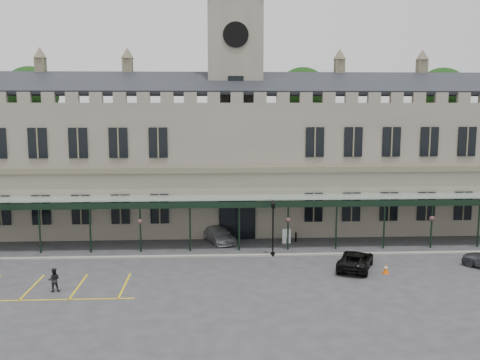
{
  "coord_description": "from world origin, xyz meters",
  "views": [
    {
      "loc": [
        -2.11,
        -35.29,
        11.87
      ],
      "look_at": [
        0.0,
        6.0,
        6.0
      ],
      "focal_mm": 40.0,
      "sensor_mm": 36.0,
      "label": 1
    }
  ],
  "objects_px": {
    "clock_tower": "(235,91)",
    "person_b": "(54,280)",
    "car_taxi": "(219,235)",
    "lamp_post_mid": "(273,223)",
    "car_van": "(355,260)",
    "sign_board": "(287,236)",
    "station_building": "(235,161)",
    "traffic_cone": "(386,269)"
  },
  "relations": [
    {
      "from": "car_taxi",
      "to": "car_van",
      "type": "xyz_separation_m",
      "value": [
        9.86,
        -8.19,
        0.01
      ]
    },
    {
      "from": "clock_tower",
      "to": "person_b",
      "type": "bearing_deg",
      "value": -124.48
    },
    {
      "from": "lamp_post_mid",
      "to": "traffic_cone",
      "type": "distance_m",
      "value": 9.23
    },
    {
      "from": "clock_tower",
      "to": "lamp_post_mid",
      "type": "xyz_separation_m",
      "value": [
        2.56,
        -10.55,
        -10.44
      ]
    },
    {
      "from": "station_building",
      "to": "clock_tower",
      "type": "bearing_deg",
      "value": 90.0
    },
    {
      "from": "lamp_post_mid",
      "to": "traffic_cone",
      "type": "relative_size",
      "value": 6.74
    },
    {
      "from": "traffic_cone",
      "to": "sign_board",
      "type": "relative_size",
      "value": 0.53
    },
    {
      "from": "clock_tower",
      "to": "traffic_cone",
      "type": "relative_size",
      "value": 37.12
    },
    {
      "from": "traffic_cone",
      "to": "person_b",
      "type": "distance_m",
      "value": 22.51
    },
    {
      "from": "sign_board",
      "to": "car_van",
      "type": "relative_size",
      "value": 0.27
    },
    {
      "from": "station_building",
      "to": "car_taxi",
      "type": "relative_size",
      "value": 13.41
    },
    {
      "from": "person_b",
      "to": "station_building",
      "type": "bearing_deg",
      "value": -134.83
    },
    {
      "from": "traffic_cone",
      "to": "car_taxi",
      "type": "distance_m",
      "value": 15.02
    },
    {
      "from": "clock_tower",
      "to": "car_taxi",
      "type": "bearing_deg",
      "value": -105.51
    },
    {
      "from": "sign_board",
      "to": "clock_tower",
      "type": "bearing_deg",
      "value": 118.97
    },
    {
      "from": "sign_board",
      "to": "car_taxi",
      "type": "height_order",
      "value": "car_taxi"
    },
    {
      "from": "sign_board",
      "to": "person_b",
      "type": "distance_m",
      "value": 19.86
    },
    {
      "from": "clock_tower",
      "to": "sign_board",
      "type": "relative_size",
      "value": 19.58
    },
    {
      "from": "traffic_cone",
      "to": "car_van",
      "type": "bearing_deg",
      "value": 147.62
    },
    {
      "from": "station_building",
      "to": "traffic_cone",
      "type": "xyz_separation_m",
      "value": [
        10.07,
        -15.28,
        -6.14
      ]
    },
    {
      "from": "car_taxi",
      "to": "lamp_post_mid",
      "type": "bearing_deg",
      "value": -68.67
    },
    {
      "from": "car_taxi",
      "to": "clock_tower",
      "type": "bearing_deg",
      "value": 52.95
    },
    {
      "from": "traffic_cone",
      "to": "car_van",
      "type": "relative_size",
      "value": 0.14
    },
    {
      "from": "sign_board",
      "to": "car_van",
      "type": "xyz_separation_m",
      "value": [
        4.02,
        -7.37,
        0.04
      ]
    },
    {
      "from": "car_van",
      "to": "person_b",
      "type": "bearing_deg",
      "value": 33.46
    },
    {
      "from": "station_building",
      "to": "car_van",
      "type": "distance_m",
      "value": 17.31
    },
    {
      "from": "lamp_post_mid",
      "to": "car_taxi",
      "type": "height_order",
      "value": "lamp_post_mid"
    },
    {
      "from": "lamp_post_mid",
      "to": "traffic_cone",
      "type": "xyz_separation_m",
      "value": [
        7.51,
        -4.83,
        -2.34
      ]
    },
    {
      "from": "clock_tower",
      "to": "sign_board",
      "type": "height_order",
      "value": "clock_tower"
    },
    {
      "from": "clock_tower",
      "to": "sign_board",
      "type": "bearing_deg",
      "value": -58.52
    },
    {
      "from": "station_building",
      "to": "car_taxi",
      "type": "bearing_deg",
      "value": -105.72
    },
    {
      "from": "lamp_post_mid",
      "to": "person_b",
      "type": "height_order",
      "value": "lamp_post_mid"
    },
    {
      "from": "car_van",
      "to": "person_b",
      "type": "relative_size",
      "value": 3.07
    },
    {
      "from": "traffic_cone",
      "to": "car_taxi",
      "type": "height_order",
      "value": "car_taxi"
    },
    {
      "from": "clock_tower",
      "to": "car_van",
      "type": "distance_m",
      "value": 20.58
    },
    {
      "from": "clock_tower",
      "to": "traffic_cone",
      "type": "xyz_separation_m",
      "value": [
        10.07,
        -15.37,
        -12.78
      ]
    },
    {
      "from": "clock_tower",
      "to": "person_b",
      "type": "height_order",
      "value": "clock_tower"
    },
    {
      "from": "traffic_cone",
      "to": "person_b",
      "type": "relative_size",
      "value": 0.44
    },
    {
      "from": "station_building",
      "to": "lamp_post_mid",
      "type": "distance_m",
      "value": 11.42
    },
    {
      "from": "station_building",
      "to": "clock_tower",
      "type": "xyz_separation_m",
      "value": [
        0.0,
        0.09,
        6.64
      ]
    },
    {
      "from": "car_taxi",
      "to": "car_van",
      "type": "bearing_deg",
      "value": -61.25
    },
    {
      "from": "station_building",
      "to": "sign_board",
      "type": "bearing_deg",
      "value": -58.19
    }
  ]
}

